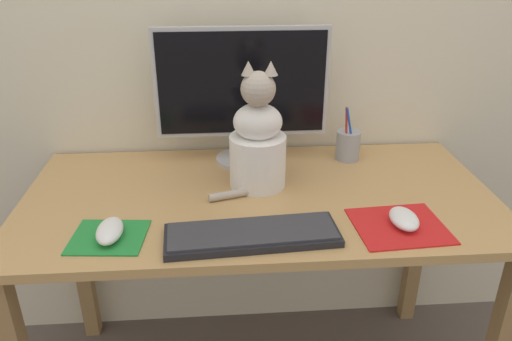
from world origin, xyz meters
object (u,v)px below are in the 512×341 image
at_px(computer_mouse_left, 110,231).
at_px(pen_cup, 348,145).
at_px(computer_mouse_right, 404,219).
at_px(monitor, 242,90).
at_px(keyboard, 252,235).
at_px(cat, 259,142).

bearing_deg(computer_mouse_left, pen_cup, 31.67).
bearing_deg(computer_mouse_right, monitor, 131.58).
xyz_separation_m(computer_mouse_left, computer_mouse_right, (0.71, 0.00, -0.00)).
height_order(computer_mouse_right, pen_cup, pen_cup).
distance_m(computer_mouse_left, computer_mouse_right, 0.71).
height_order(monitor, computer_mouse_right, monitor).
relative_size(keyboard, pen_cup, 2.37).
distance_m(monitor, cat, 0.20).
bearing_deg(pen_cup, keyboard, -127.37).
bearing_deg(cat, pen_cup, 32.63).
distance_m(computer_mouse_right, pen_cup, 0.41).
xyz_separation_m(keyboard, cat, (0.04, 0.28, 0.12)).
bearing_deg(pen_cup, cat, -151.45).
relative_size(monitor, computer_mouse_left, 4.56).
xyz_separation_m(keyboard, pen_cup, (0.34, 0.44, 0.04)).
relative_size(cat, pen_cup, 2.03).
height_order(keyboard, computer_mouse_left, computer_mouse_left).
distance_m(keyboard, pen_cup, 0.55).
bearing_deg(keyboard, cat, 78.23).
bearing_deg(keyboard, pen_cup, 48.81).
distance_m(keyboard, computer_mouse_right, 0.38).
height_order(computer_mouse_right, cat, cat).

